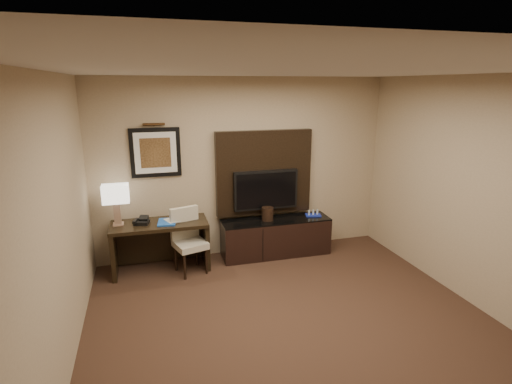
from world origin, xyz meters
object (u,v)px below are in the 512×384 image
object	(u,v)px
credenza	(276,237)
table_lamp	(116,204)
desk	(161,246)
desk_chair	(190,244)
desk_phone	(142,221)
tv	(266,190)
ice_bucket	(267,214)
minibar_tray	(313,213)

from	to	relation	value
credenza	table_lamp	distance (m)	2.40
desk	table_lamp	world-z (taller)	table_lamp
desk	credenza	bearing A→B (deg)	2.60
desk	desk_chair	world-z (taller)	desk_chair
desk_chair	desk_phone	xyz separation A→B (m)	(-0.63, 0.20, 0.33)
desk	desk_phone	world-z (taller)	desk_phone
tv	ice_bucket	world-z (taller)	tv
credenza	desk_phone	size ratio (longest dim) A/B	8.81
tv	minibar_tray	size ratio (longest dim) A/B	4.22
tv	desk_chair	distance (m)	1.42
desk_phone	minibar_tray	bearing A→B (deg)	17.69
desk	minibar_tray	size ratio (longest dim) A/B	5.62
credenza	tv	world-z (taller)	tv
ice_bucket	minibar_tray	xyz separation A→B (m)	(0.76, -0.00, -0.06)
desk	credenza	xyz separation A→B (m)	(1.74, 0.05, -0.07)
desk	desk_phone	distance (m)	0.47
table_lamp	minibar_tray	xyz separation A→B (m)	(2.91, -0.01, -0.40)
table_lamp	credenza	bearing A→B (deg)	-0.28
table_lamp	minibar_tray	size ratio (longest dim) A/B	2.55
tv	ice_bucket	size ratio (longest dim) A/B	4.96
desk	tv	world-z (taller)	tv
minibar_tray	credenza	bearing A→B (deg)	-179.58
desk_phone	desk_chair	bearing A→B (deg)	-1.34
desk_chair	desk_phone	distance (m)	0.74
credenza	desk_phone	xyz separation A→B (m)	(-1.98, -0.05, 0.47)
tv	desk_phone	xyz separation A→B (m)	(-1.86, -0.19, -0.26)
credenza	desk_chair	size ratio (longest dim) A/B	1.97
desk	desk_chair	distance (m)	0.45
tv	table_lamp	world-z (taller)	tv
desk_chair	minibar_tray	size ratio (longest dim) A/B	3.59
credenza	ice_bucket	xyz separation A→B (m)	(-0.13, 0.01, 0.39)
desk_chair	minibar_tray	world-z (taller)	desk_chair
desk	minibar_tray	world-z (taller)	desk
credenza	minibar_tray	xyz separation A→B (m)	(0.62, 0.00, 0.33)
tv	desk_chair	xyz separation A→B (m)	(-1.23, -0.39, -0.59)
tv	table_lamp	size ratio (longest dim) A/B	1.66
desk_phone	ice_bucket	bearing A→B (deg)	18.25
desk	table_lamp	size ratio (longest dim) A/B	2.21
tv	desk	bearing A→B (deg)	-173.32
desk	ice_bucket	xyz separation A→B (m)	(1.61, 0.06, 0.32)
desk	desk_chair	size ratio (longest dim) A/B	1.56
credenza	table_lamp	xyz separation A→B (m)	(-2.29, 0.01, 0.73)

